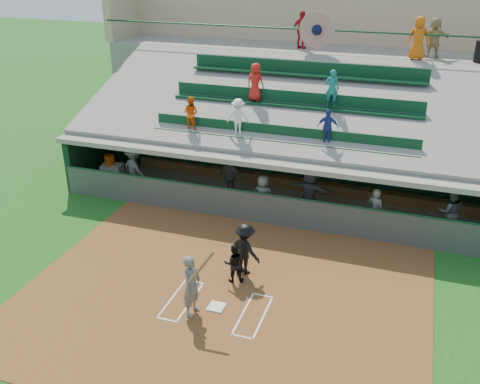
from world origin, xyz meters
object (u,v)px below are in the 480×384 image
(home_plate, at_px, (216,307))
(batter_at_plate, at_px, (192,285))
(catcher, at_px, (234,263))
(water_cooler, at_px, (110,160))
(white_table, at_px, (112,173))

(home_plate, bearing_deg, batter_at_plate, -139.25)
(home_plate, xyz_separation_m, catcher, (0.03, 1.33, 0.58))
(batter_at_plate, bearing_deg, water_cooler, 133.59)
(batter_at_plate, relative_size, catcher, 1.65)
(batter_at_plate, height_order, catcher, batter_at_plate)
(batter_at_plate, bearing_deg, home_plate, 40.75)
(home_plate, xyz_separation_m, batter_at_plate, (-0.49, -0.43, 0.85))
(home_plate, distance_m, white_table, 9.56)
(catcher, bearing_deg, batter_at_plate, 49.49)
(batter_at_plate, distance_m, water_cooler, 9.56)
(batter_at_plate, height_order, water_cooler, batter_at_plate)
(catcher, height_order, white_table, catcher)
(home_plate, distance_m, batter_at_plate, 1.07)
(batter_at_plate, xyz_separation_m, water_cooler, (-6.59, 6.93, 0.05))
(catcher, distance_m, white_table, 8.73)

